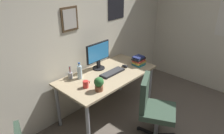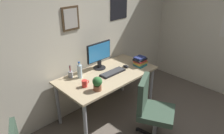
{
  "view_description": "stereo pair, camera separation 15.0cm",
  "coord_description": "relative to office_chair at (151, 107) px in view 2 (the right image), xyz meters",
  "views": [
    {
      "loc": [
        -1.98,
        -0.36,
        2.25
      ],
      "look_at": [
        0.1,
        1.57,
        0.9
      ],
      "focal_mm": 34.09,
      "sensor_mm": 36.0,
      "label": 1
    },
    {
      "loc": [
        -1.88,
        -0.47,
        2.25
      ],
      "look_at": [
        0.1,
        1.57,
        0.9
      ],
      "focal_mm": 34.09,
      "sensor_mm": 36.0,
      "label": 2
    }
  ],
  "objects": [
    {
      "name": "monitor",
      "position": [
        0.01,
        1.06,
        0.46
      ],
      "size": [
        0.46,
        0.2,
        0.43
      ],
      "color": "black",
      "rests_on": "desk"
    },
    {
      "name": "office_chair",
      "position": [
        0.0,
        0.0,
        0.0
      ],
      "size": [
        0.62,
        0.62,
        0.95
      ],
      "color": "#334738",
      "rests_on": "ground_plane"
    },
    {
      "name": "computer_mouse",
      "position": [
        0.34,
        0.78,
        0.24
      ],
      "size": [
        0.06,
        0.11,
        0.04
      ],
      "color": "black",
      "rests_on": "desk"
    },
    {
      "name": "book_stack_left",
      "position": [
        0.56,
        0.67,
        0.29
      ],
      "size": [
        0.22,
        0.17,
        0.15
      ],
      "color": "#26727A",
      "rests_on": "desk"
    },
    {
      "name": "wall_back",
      "position": [
        -0.14,
        1.3,
        0.77
      ],
      "size": [
        4.4,
        0.1,
        2.6
      ],
      "color": "beige",
      "rests_on": "ground_plane"
    },
    {
      "name": "potted_plant",
      "position": [
        -0.46,
        0.57,
        0.32
      ],
      "size": [
        0.13,
        0.13,
        0.2
      ],
      "color": "brown",
      "rests_on": "desk"
    },
    {
      "name": "coffee_mug_near",
      "position": [
        -0.52,
        0.75,
        0.27
      ],
      "size": [
        0.11,
        0.08,
        0.1
      ],
      "color": "red",
      "rests_on": "desk"
    },
    {
      "name": "water_bottle",
      "position": [
        -0.41,
        1.02,
        0.33
      ],
      "size": [
        0.07,
        0.07,
        0.25
      ],
      "color": "silver",
      "rests_on": "desk"
    },
    {
      "name": "keyboard",
      "position": [
        0.04,
        0.78,
        0.23
      ],
      "size": [
        0.43,
        0.15,
        0.03
      ],
      "color": "black",
      "rests_on": "desk"
    },
    {
      "name": "pen_cup",
      "position": [
        -0.51,
        1.12,
        0.27
      ],
      "size": [
        0.07,
        0.07,
        0.2
      ],
      "color": "#9EA0A5",
      "rests_on": "desk"
    },
    {
      "name": "desk",
      "position": [
        -0.04,
        0.82,
        0.14
      ],
      "size": [
        1.55,
        0.8,
        0.75
      ],
      "color": "tan",
      "rests_on": "ground_plane"
    }
  ]
}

